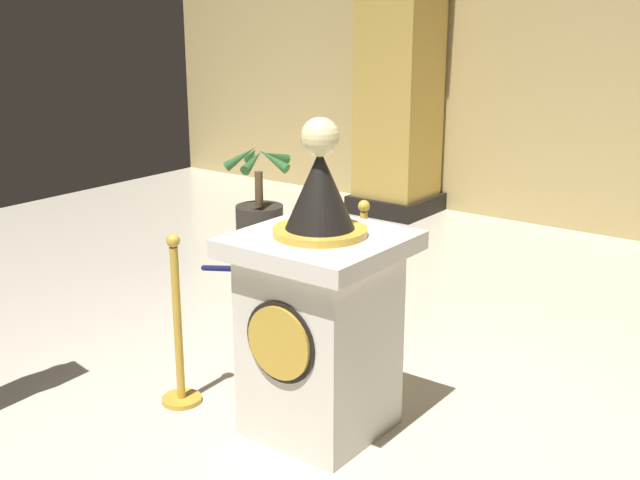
% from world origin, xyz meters
% --- Properties ---
extents(ground_plane, '(11.92, 11.92, 0.00)m').
position_xyz_m(ground_plane, '(0.00, 0.00, 0.00)').
color(ground_plane, beige).
extents(back_wall, '(11.92, 0.16, 3.70)m').
position_xyz_m(back_wall, '(0.00, 5.07, 1.85)').
color(back_wall, tan).
rests_on(back_wall, ground_plane).
extents(pedestal_clock, '(0.84, 0.84, 1.77)m').
position_xyz_m(pedestal_clock, '(0.15, 0.03, 0.69)').
color(pedestal_clock, silver).
rests_on(pedestal_clock, ground_plane).
extents(stanchion_near, '(0.24, 0.24, 1.08)m').
position_xyz_m(stanchion_near, '(-0.25, 1.06, 0.38)').
color(stanchion_near, gold).
rests_on(stanchion_near, ground_plane).
extents(stanchion_far, '(0.24, 0.24, 1.06)m').
position_xyz_m(stanchion_far, '(-0.71, -0.22, 0.37)').
color(stanchion_far, gold).
rests_on(stanchion_far, ground_plane).
extents(velvet_rope, '(0.89, 0.90, 0.22)m').
position_xyz_m(velvet_rope, '(-0.48, 0.42, 0.79)').
color(velvet_rope, '#141947').
extents(column_left, '(0.90, 0.90, 3.55)m').
position_xyz_m(column_left, '(-2.13, 4.55, 1.76)').
color(column_left, black).
rests_on(column_left, ground_plane).
extents(potted_palm_left, '(0.68, 0.68, 1.05)m').
position_xyz_m(potted_palm_left, '(-2.46, 2.52, 0.32)').
color(potted_palm_left, '#2D2823').
rests_on(potted_palm_left, ground_plane).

